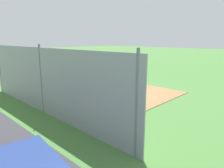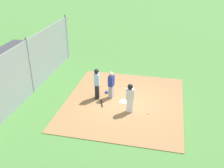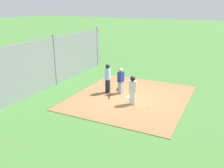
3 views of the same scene
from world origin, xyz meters
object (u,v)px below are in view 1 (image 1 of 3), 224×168
Objects in this scene: home_plate at (118,91)px; baseball_bat at (111,96)px; umpire at (100,81)px; baseball at (141,90)px; catcher at (106,81)px; catcher_mask at (97,92)px; runner at (133,80)px.

baseball_bat reaches higher than home_plate.
umpire reaches higher than home_plate.
baseball_bat is (0.55, 0.40, -0.92)m from umpire.
umpire reaches higher than baseball.
umpire reaches higher than catcher.
catcher is (-0.33, -0.80, 0.81)m from home_plate.
catcher is 21.47× the size of baseball.
baseball is (1.71, 2.62, -0.02)m from catcher_mask.
home_plate is at bearing 9.34° from runner.
runner is at bearing 26.01° from home_plate.
home_plate is 1.18m from catcher.
umpire is at bearing -163.53° from baseball_bat.
home_plate is 0.27× the size of runner.
runner reaches higher than catcher.
catcher is at bearing -119.01° from baseball.
home_plate is at bearing 56.11° from catcher_mask.
umpire is at bearing -108.42° from baseball.
catcher_mask is at bearing 26.77° from runner.
catcher reaches higher than catcher_mask.
runner reaches higher than baseball_bat.
baseball_bat is (-0.47, -1.61, -0.88)m from runner.
runner is at bearing -35.54° from umpire.
catcher_mask is (-1.25, -0.02, 0.03)m from baseball_bat.
home_plate is 1.82m from umpire.
catcher is at bearing -112.23° from home_plate.
catcher reaches higher than baseball.
baseball_bat is at bearing -105.45° from catcher.
catcher_mask is at bearing -123.08° from baseball.
runner is 21.72× the size of baseball.
baseball is at bearing -27.24° from umpire.
catcher is 1.18m from baseball_bat.
baseball_bat is at bearing 57.19° from runner.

